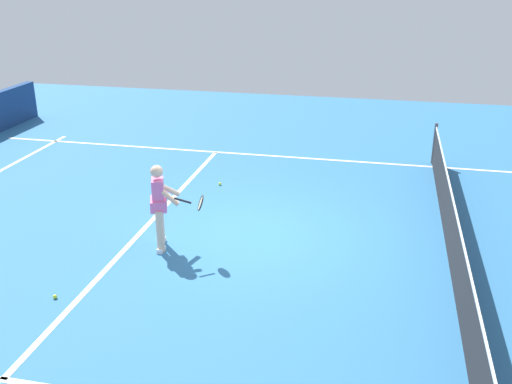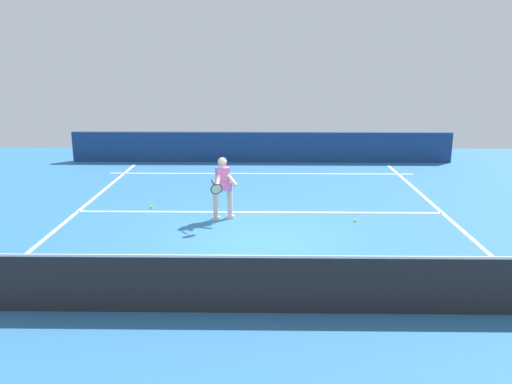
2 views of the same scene
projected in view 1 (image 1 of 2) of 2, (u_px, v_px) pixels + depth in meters
ground_plane at (255, 234)px, 11.17m from camera, size 24.31×24.31×0.00m
service_line_marking at (149, 224)px, 11.59m from camera, size 9.45×0.10×0.01m
sideline_left_marking at (295, 157)px, 15.46m from camera, size 0.10×16.70×0.01m
court_net at (451, 227)px, 10.29m from camera, size 10.13×0.08×1.04m
tennis_player at (160, 204)px, 10.35m from camera, size 0.66×1.10×1.55m
tennis_ball_near at (220, 184)px, 13.56m from camera, size 0.07×0.07×0.07m
tennis_ball_mid at (55, 297)px, 9.04m from camera, size 0.07×0.07×0.07m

